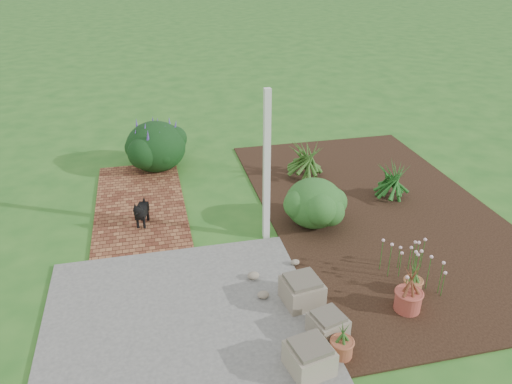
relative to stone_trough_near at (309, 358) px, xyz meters
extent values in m
plane|color=#27641F|center=(-0.08, 2.79, -0.20)|extent=(80.00, 80.00, 0.00)
cube|color=#5F5F5D|center=(-1.33, 1.04, -0.18)|extent=(3.50, 3.50, 0.04)
cube|color=#5B2C1D|center=(-1.78, 4.54, -0.18)|extent=(1.60, 3.50, 0.04)
cube|color=black|center=(2.42, 3.29, -0.18)|extent=(4.00, 7.00, 0.03)
cube|color=white|center=(0.22, 2.89, 1.05)|extent=(0.10, 0.10, 2.50)
cube|color=gray|center=(0.00, 0.00, 0.00)|extent=(0.55, 0.55, 0.31)
cube|color=#716357|center=(0.40, 0.48, -0.02)|extent=(0.49, 0.49, 0.27)
cube|color=gray|center=(0.28, 1.14, 0.01)|extent=(0.55, 0.55, 0.33)
cube|color=black|center=(-1.74, 3.71, 0.10)|extent=(0.25, 0.39, 0.16)
cylinder|color=black|center=(-1.83, 3.60, -0.07)|extent=(0.04, 0.04, 0.18)
cylinder|color=black|center=(-1.73, 3.57, -0.07)|extent=(0.04, 0.04, 0.18)
cylinder|color=black|center=(-1.76, 3.85, -0.07)|extent=(0.04, 0.04, 0.18)
cylinder|color=black|center=(-1.66, 3.82, -0.07)|extent=(0.04, 0.04, 0.18)
sphere|color=black|center=(-1.80, 3.50, 0.23)|extent=(0.15, 0.15, 0.15)
cone|color=black|center=(-1.69, 3.89, 0.21)|extent=(0.09, 0.12, 0.13)
cylinder|color=beige|center=(-1.51, 6.27, 0.04)|extent=(0.37, 0.37, 0.40)
ellipsoid|color=#123F1A|center=(1.10, 3.09, 0.25)|extent=(1.18, 1.18, 0.84)
cylinder|color=#B0493B|center=(1.59, 0.69, -0.03)|extent=(0.42, 0.42, 0.28)
cylinder|color=#B0663B|center=(1.84, 1.01, -0.06)|extent=(0.26, 0.26, 0.20)
cylinder|color=#9C5134|center=(0.44, 0.12, -0.06)|extent=(0.31, 0.31, 0.22)
ellipsoid|color=black|center=(-1.37, 6.10, 0.33)|extent=(1.32, 1.32, 1.06)
camera|label=1|loc=(-1.51, -3.90, 4.21)|focal=35.00mm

